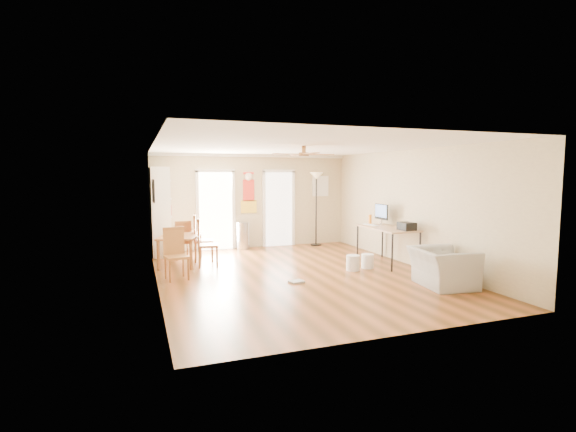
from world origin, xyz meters
name	(u,v)px	position (x,y,z in m)	size (l,w,h in m)	color
floor	(298,274)	(0.00, 0.00, 0.00)	(7.00, 7.00, 0.00)	brown
ceiling	(298,146)	(0.00, 0.00, 2.60)	(5.50, 7.00, 0.00)	silver
wall_back	(253,201)	(0.00, 3.50, 1.30)	(5.50, 0.04, 2.60)	beige
wall_front	(400,235)	(0.00, -3.50, 1.30)	(5.50, 0.04, 2.60)	beige
wall_left	(156,216)	(-2.75, 0.00, 1.30)	(0.04, 7.00, 2.60)	beige
wall_right	(412,208)	(2.75, 0.00, 1.30)	(0.04, 7.00, 2.60)	beige
crown_molding	(298,148)	(0.00, 0.00, 2.56)	(5.50, 7.00, 0.08)	white
kitchen_doorway	(216,211)	(-1.05, 3.48, 1.05)	(0.90, 0.10, 2.10)	white
bathroom_doorway	(278,209)	(0.75, 3.48, 1.05)	(0.80, 0.10, 2.10)	white
wall_decal	(249,192)	(-0.13, 3.48, 1.55)	(0.46, 0.03, 1.10)	red
ac_grille	(320,186)	(2.05, 3.47, 1.70)	(0.50, 0.04, 0.60)	white
framed_poster	(153,191)	(-2.73, 1.40, 1.70)	(0.04, 0.66, 0.48)	black
ceiling_fan	(304,154)	(0.00, -0.30, 2.43)	(1.24, 1.24, 0.20)	#593819
bookshelf	(160,211)	(-2.51, 3.15, 1.11)	(0.45, 1.00, 2.23)	silver
dining_table	(181,249)	(-2.15, 1.88, 0.34)	(0.81, 1.35, 0.68)	#956130
dining_chair_right_a	(204,238)	(-1.60, 2.05, 0.54)	(0.45, 0.45, 1.08)	#9D5A32
dining_chair_right_b	(208,243)	(-1.60, 1.40, 0.53)	(0.44, 0.44, 1.07)	#A77235
dining_chair_near	(177,254)	(-2.37, 0.42, 0.50)	(0.41, 0.41, 1.00)	#A46A35
dining_chair_far	(182,240)	(-2.07, 2.43, 0.47)	(0.39, 0.39, 0.94)	#955830
trash_can	(243,236)	(-0.36, 3.24, 0.37)	(0.35, 0.35, 0.75)	#B5B5B7
torchiere_lamp	(316,209)	(1.79, 3.17, 1.05)	(0.40, 0.40, 2.11)	black
computer_desk	(387,246)	(2.31, 0.31, 0.42)	(0.78, 1.56, 0.83)	tan
imac	(381,214)	(2.47, 0.82, 1.08)	(0.07, 0.54, 0.50)	black
keyboard	(371,225)	(2.20, 0.84, 0.84)	(0.14, 0.43, 0.02)	white
printer	(407,226)	(2.45, -0.23, 0.92)	(0.29, 0.34, 0.17)	black
orange_bottle	(370,219)	(2.30, 1.05, 0.95)	(0.08, 0.08, 0.23)	orange
wastebasket_a	(353,263)	(1.24, -0.05, 0.16)	(0.28, 0.28, 0.33)	silver
wastebasket_b	(368,261)	(1.65, 0.04, 0.15)	(0.27, 0.27, 0.31)	silver
floor_cloth	(296,282)	(-0.26, -0.60, 0.02)	(0.26, 0.21, 0.04)	gray
armchair	(443,268)	(2.15, -1.76, 0.35)	(1.07, 0.94, 0.70)	#969691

